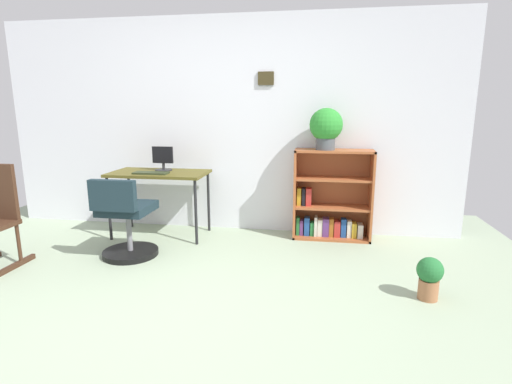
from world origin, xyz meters
name	(u,v)px	position (x,y,z in m)	size (l,w,h in m)	color
ground_plane	(154,321)	(0.00, 0.00, 0.00)	(6.24, 6.24, 0.00)	#96A88B
wall_back	(226,126)	(0.00, 2.15, 1.18)	(5.20, 0.12, 2.36)	silver
desk	(159,177)	(-0.64, 1.73, 0.65)	(1.03, 0.55, 0.71)	#51491B
monitor	(163,160)	(-0.63, 1.82, 0.83)	(0.23, 0.19, 0.26)	#262628
keyboard	(151,173)	(-0.68, 1.60, 0.72)	(0.36, 0.14, 0.02)	#2B331D
office_chair	(126,223)	(-0.70, 1.04, 0.34)	(0.52, 0.55, 0.78)	black
bookshelf_low	(331,200)	(1.20, 1.96, 0.42)	(0.82, 0.30, 0.96)	#A1542D
potted_plant_on_shelf	(326,127)	(1.12, 1.90, 1.20)	(0.34, 0.34, 0.43)	#474C51
potted_plant_floor	(429,276)	(1.88, 0.61, 0.18)	(0.19, 0.19, 0.32)	#9E6642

